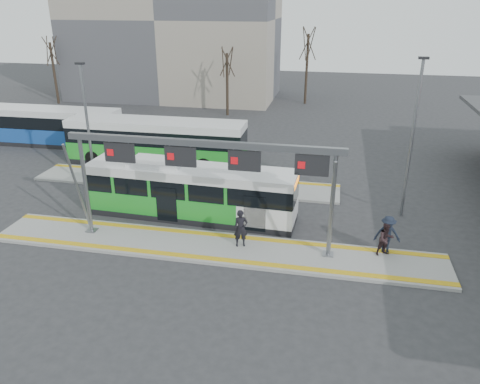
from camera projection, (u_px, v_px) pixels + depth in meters
The scene contains 18 objects.
ground at pixel (213, 249), 22.66m from camera, with size 120.00×120.00×0.00m, color #2D2D30.
platform_main at pixel (213, 247), 22.63m from camera, with size 22.00×3.00×0.15m, color gray.
platform_second at pixel (184, 182), 30.60m from camera, with size 20.00×3.00×0.15m, color gray.
tactile_main at pixel (212, 246), 22.60m from camera, with size 22.00×2.65×0.02m.
tactile_second at pixel (190, 175), 31.61m from camera, with size 20.00×0.35×0.02m.
gantry at pixel (204, 163), 21.30m from camera, with size 13.00×1.68×5.20m.
apartment_block at pixel (173, 16), 54.25m from camera, with size 24.50×12.50×18.40m.
hero_bus at pixel (190, 192), 25.53m from camera, with size 11.57×2.92×3.16m.
bg_bus_green at pixel (157, 142), 33.73m from camera, with size 12.87×2.85×3.21m.
bg_bus_blue at pixel (51, 127), 38.22m from camera, with size 11.53×2.72×3.00m.
passenger_a at pixel (241, 228), 22.30m from camera, with size 0.67×0.44×1.85m, color black.
passenger_b at pixel (386, 239), 21.55m from camera, with size 0.79×0.61×1.62m, color black.
passenger_c at pixel (387, 234), 21.73m from camera, with size 1.20×0.69×1.85m, color black.
tree_left at pixel (227, 62), 46.33m from camera, with size 1.40×1.40×7.01m.
tree_mid at pixel (308, 44), 51.11m from camera, with size 1.40×1.40×8.63m.
tree_far at pixel (51, 51), 51.45m from camera, with size 1.40×1.40×7.62m.
lamp_west at pixel (88, 128), 27.28m from camera, with size 0.50×0.25×7.95m.
lamp_east at pixel (412, 137), 24.40m from camera, with size 0.50×0.25×8.58m.
Camera 1 is at (5.29, -19.18, 11.27)m, focal length 35.00 mm.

